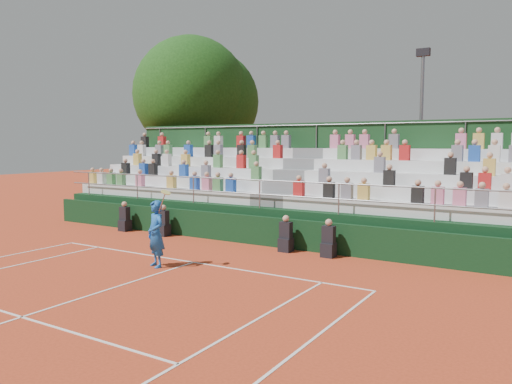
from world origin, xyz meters
The scene contains 8 objects.
ground centered at (0.00, 0.00, 0.00)m, with size 90.00×90.00×0.00m, color #C24120.
courtside_wall centered at (0.00, 3.20, 0.50)m, with size 20.00×0.15×1.00m, color black.
line_officials centered at (-1.17, 2.75, 0.48)m, with size 9.22×0.40×1.19m.
grandstand centered at (0.00, 6.44, 1.08)m, with size 20.00×5.20×4.40m.
tennis_player centered at (-0.57, -0.97, 0.95)m, with size 0.94×0.68×2.22m.
tree_west centered at (-9.61, 11.83, 6.35)m, with size 6.72×6.72×9.72m.
tree_east centered at (-9.28, 12.84, 5.97)m, with size 6.26×6.26×9.12m.
floodlight_mast centered at (3.44, 12.44, 4.57)m, with size 0.60×0.25×7.81m.
Camera 1 is at (9.15, -11.30, 3.49)m, focal length 35.00 mm.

